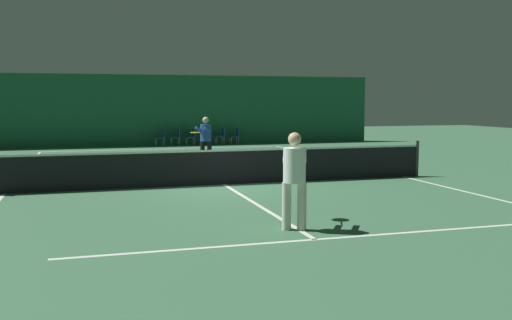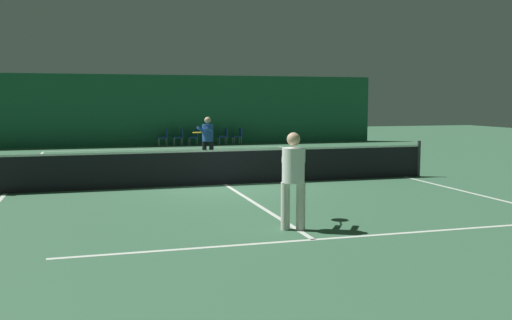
{
  "view_description": "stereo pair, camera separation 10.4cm",
  "coord_description": "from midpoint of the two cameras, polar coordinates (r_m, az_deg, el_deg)",
  "views": [
    {
      "loc": [
        -3.55,
        -14.88,
        2.27
      ],
      "look_at": [
        -0.03,
        -3.13,
        0.99
      ],
      "focal_mm": 40.0,
      "sensor_mm": 36.0,
      "label": 1
    },
    {
      "loc": [
        -3.45,
        -14.91,
        2.27
      ],
      "look_at": [
        -0.03,
        -3.13,
        0.99
      ],
      "focal_mm": 40.0,
      "sensor_mm": 36.0,
      "label": 2
    }
  ],
  "objects": [
    {
      "name": "ground_plane",
      "position": [
        15.47,
        -2.93,
        -2.46
      ],
      "size": [
        60.0,
        60.0,
        0.0
      ],
      "primitive_type": "plane",
      "color": "#386647"
    },
    {
      "name": "backdrop_curtain",
      "position": [
        29.25,
        -9.35,
        4.94
      ],
      "size": [
        23.0,
        0.12,
        3.55
      ],
      "color": "#1E5B3D",
      "rests_on": "ground"
    },
    {
      "name": "court_line_baseline_far",
      "position": [
        27.12,
        -8.72,
        1.12
      ],
      "size": [
        11.0,
        0.1,
        0.0
      ],
      "color": "silver",
      "rests_on": "ground"
    },
    {
      "name": "court_line_service_far",
      "position": [
        21.7,
        -6.82,
        -0.06
      ],
      "size": [
        8.25,
        0.1,
        0.0
      ],
      "color": "silver",
      "rests_on": "ground"
    },
    {
      "name": "court_line_service_near",
      "position": [
        9.46,
        6.09,
        -7.92
      ],
      "size": [
        8.25,
        0.1,
        0.0
      ],
      "color": "silver",
      "rests_on": "ground"
    },
    {
      "name": "court_line_sideline_left",
      "position": [
        15.2,
        -23.59,
        -3.1
      ],
      "size": [
        0.1,
        23.8,
        0.0
      ],
      "color": "silver",
      "rests_on": "ground"
    },
    {
      "name": "court_line_sideline_right",
      "position": [
        17.55,
        14.83,
        -1.64
      ],
      "size": [
        0.1,
        23.8,
        0.0
      ],
      "color": "silver",
      "rests_on": "ground"
    },
    {
      "name": "court_line_centre",
      "position": [
        15.47,
        -2.93,
        -2.45
      ],
      "size": [
        0.1,
        12.8,
        0.0
      ],
      "color": "silver",
      "rests_on": "ground"
    },
    {
      "name": "tennis_net",
      "position": [
        15.4,
        -2.94,
        -0.58
      ],
      "size": [
        12.0,
        0.1,
        1.07
      ],
      "color": "black",
      "rests_on": "ground"
    },
    {
      "name": "player_near",
      "position": [
        9.99,
        4.05,
        -1.33
      ],
      "size": [
        0.84,
        1.41,
        1.72
      ],
      "rotation": [
        0.0,
        0.0,
        1.2
      ],
      "color": "beige",
      "rests_on": "ground"
    },
    {
      "name": "player_far",
      "position": [
        20.21,
        -4.74,
        2.32
      ],
      "size": [
        1.03,
        1.34,
        1.69
      ],
      "rotation": [
        0.0,
        0.0,
        -2.13
      ],
      "color": "black",
      "rests_on": "ground"
    },
    {
      "name": "courtside_chair_0",
      "position": [
        28.76,
        -9.08,
        2.36
      ],
      "size": [
        0.44,
        0.44,
        0.84
      ],
      "rotation": [
        0.0,
        0.0,
        -1.57
      ],
      "color": "#99999E",
      "rests_on": "ground"
    },
    {
      "name": "courtside_chair_1",
      "position": [
        28.86,
        -7.57,
        2.39
      ],
      "size": [
        0.44,
        0.44,
        0.84
      ],
      "rotation": [
        0.0,
        0.0,
        -1.57
      ],
      "color": "#99999E",
      "rests_on": "ground"
    },
    {
      "name": "courtside_chair_2",
      "position": [
        28.99,
        -6.08,
        2.43
      ],
      "size": [
        0.44,
        0.44,
        0.84
      ],
      "rotation": [
        0.0,
        0.0,
        -1.57
      ],
      "color": "#99999E",
      "rests_on": "ground"
    },
    {
      "name": "courtside_chair_3",
      "position": [
        29.13,
        -4.6,
        2.46
      ],
      "size": [
        0.44,
        0.44,
        0.84
      ],
      "rotation": [
        0.0,
        0.0,
        -1.57
      ],
      "color": "#99999E",
      "rests_on": "ground"
    },
    {
      "name": "courtside_chair_4",
      "position": [
        29.3,
        -3.13,
        2.49
      ],
      "size": [
        0.44,
        0.44,
        0.84
      ],
      "rotation": [
        0.0,
        0.0,
        -1.57
      ],
      "color": "#99999E",
      "rests_on": "ground"
    },
    {
      "name": "courtside_chair_5",
      "position": [
        29.48,
        -1.68,
        2.51
      ],
      "size": [
        0.44,
        0.44,
        0.84
      ],
      "rotation": [
        0.0,
        0.0,
        -1.57
      ],
      "color": "#99999E",
      "rests_on": "ground"
    }
  ]
}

